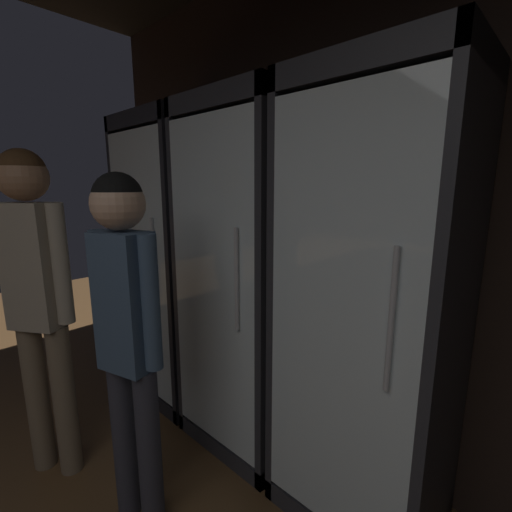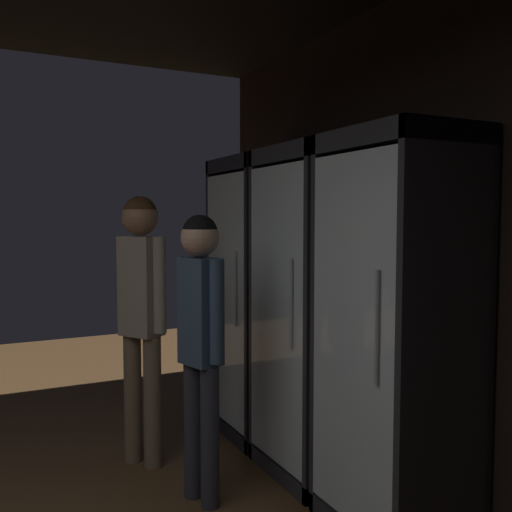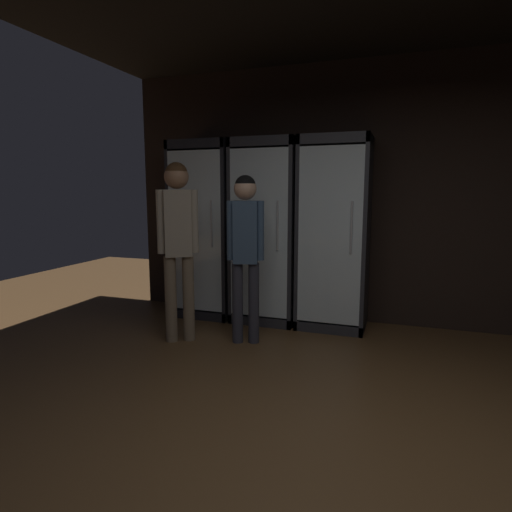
{
  "view_description": "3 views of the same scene",
  "coord_description": "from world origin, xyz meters",
  "px_view_note": "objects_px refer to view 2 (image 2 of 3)",
  "views": [
    {
      "loc": [
        0.08,
        1.32,
        1.53
      ],
      "look_at": [
        -1.08,
        2.54,
        1.19
      ],
      "focal_mm": 24.49,
      "sensor_mm": 36.0,
      "label": 1
    },
    {
      "loc": [
        1.58,
        0.86,
        1.57
      ],
      "look_at": [
        -1.45,
        2.38,
        1.34
      ],
      "focal_mm": 39.43,
      "sensor_mm": 36.0,
      "label": 2
    },
    {
      "loc": [
        0.13,
        -1.74,
        1.44
      ],
      "look_at": [
        -1.32,
        2.45,
        0.76
      ],
      "focal_mm": 29.92,
      "sensor_mm": 36.0,
      "label": 3
    }
  ],
  "objects_px": {
    "cooler_center": "(403,338)",
    "shopper_near": "(141,299)",
    "cooler_far_left": "(265,300)",
    "shopper_far": "(201,325)",
    "cooler_left": "(321,316)"
  },
  "relations": [
    {
      "from": "shopper_near",
      "to": "shopper_far",
      "type": "height_order",
      "value": "shopper_near"
    },
    {
      "from": "shopper_near",
      "to": "shopper_far",
      "type": "xyz_separation_m",
      "value": [
        0.62,
        0.16,
        -0.07
      ]
    },
    {
      "from": "shopper_near",
      "to": "cooler_left",
      "type": "bearing_deg",
      "value": 58.82
    },
    {
      "from": "cooler_far_left",
      "to": "cooler_left",
      "type": "bearing_deg",
      "value": 0.04
    },
    {
      "from": "cooler_far_left",
      "to": "shopper_far",
      "type": "distance_m",
      "value": 1.11
    },
    {
      "from": "cooler_far_left",
      "to": "cooler_left",
      "type": "distance_m",
      "value": 0.74
    },
    {
      "from": "cooler_far_left",
      "to": "shopper_near",
      "type": "relative_size",
      "value": 1.17
    },
    {
      "from": "cooler_left",
      "to": "shopper_far",
      "type": "relative_size",
      "value": 1.26
    },
    {
      "from": "cooler_center",
      "to": "shopper_near",
      "type": "xyz_separation_m",
      "value": [
        -1.32,
        -0.96,
        0.08
      ]
    },
    {
      "from": "cooler_center",
      "to": "shopper_far",
      "type": "bearing_deg",
      "value": -131.28
    },
    {
      "from": "cooler_center",
      "to": "shopper_far",
      "type": "xyz_separation_m",
      "value": [
        -0.7,
        -0.8,
        0.01
      ]
    },
    {
      "from": "cooler_left",
      "to": "cooler_center",
      "type": "bearing_deg",
      "value": -0.13
    },
    {
      "from": "cooler_far_left",
      "to": "cooler_left",
      "type": "height_order",
      "value": "same"
    },
    {
      "from": "cooler_left",
      "to": "cooler_center",
      "type": "distance_m",
      "value": 0.74
    },
    {
      "from": "cooler_center",
      "to": "shopper_far",
      "type": "distance_m",
      "value": 1.06
    }
  ]
}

